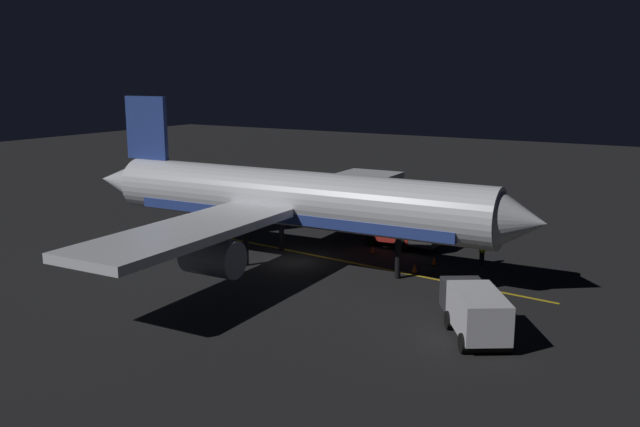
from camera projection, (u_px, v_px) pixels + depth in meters
ground_plane at (294, 264)px, 44.70m from camera, size 180.00×180.00×0.20m
apron_guide_stripe at (360, 264)px, 44.14m from camera, size 2.67×25.71×0.01m
airliner at (286, 200)px, 44.11m from camera, size 33.15×33.21×10.63m
baggage_truck at (474, 311)px, 32.03m from camera, size 6.08×4.96×2.29m
catering_truck at (400, 231)px, 48.38m from camera, size 2.52×5.52×2.18m
ground_crew_worker at (482, 251)px, 43.95m from camera, size 0.40×0.40×1.74m
traffic_cone_near_left at (373, 250)px, 46.82m from camera, size 0.50×0.50×0.55m
traffic_cone_near_right at (415, 269)px, 42.33m from camera, size 0.50×0.50×0.55m
traffic_cone_under_wing at (434, 261)px, 44.06m from camera, size 0.50×0.50×0.55m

